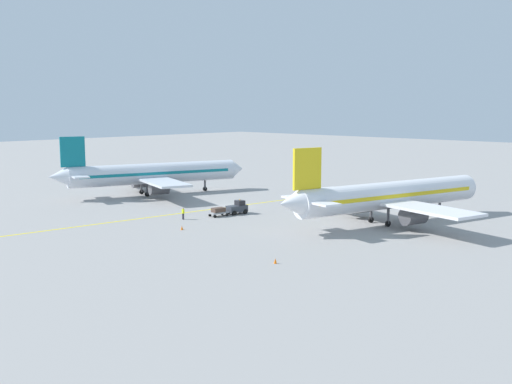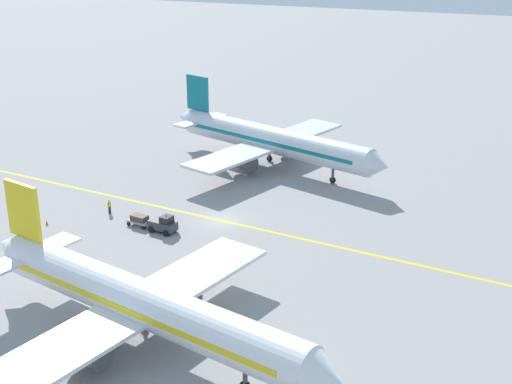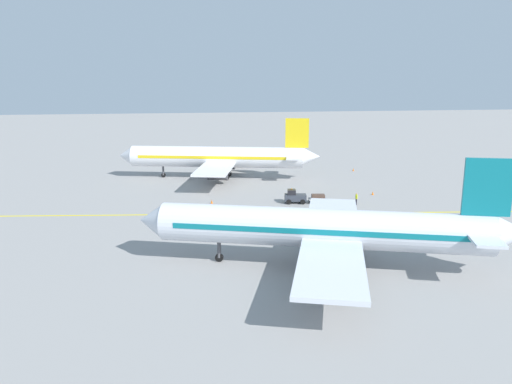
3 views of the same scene
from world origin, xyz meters
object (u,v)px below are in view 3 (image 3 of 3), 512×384
baggage_tug_dark (295,197)px  traffic_cone_near_nose (353,170)px  traffic_cone_mid_apron (373,193)px  baggage_cart_trailing (318,198)px  ground_crew_worker (356,198)px  traffic_cone_by_wingtip (212,202)px  airplane_at_gate (326,229)px  airplane_adjacent_stand (219,157)px

baggage_tug_dark → traffic_cone_near_nose: baggage_tug_dark is taller
traffic_cone_mid_apron → baggage_cart_trailing: bearing=110.4°
baggage_tug_dark → baggage_cart_trailing: baggage_tug_dark is taller
traffic_cone_near_nose → baggage_cart_trailing: bearing=149.4°
baggage_tug_dark → ground_crew_worker: bearing=-105.8°
baggage_cart_trailing → traffic_cone_by_wingtip: (2.15, 14.83, -0.49)m
airplane_at_gate → traffic_cone_mid_apron: bearing=-30.0°
baggage_cart_trailing → traffic_cone_mid_apron: 10.26m
baggage_cart_trailing → traffic_cone_by_wingtip: bearing=81.8°
baggage_tug_dark → baggage_cart_trailing: bearing=-99.2°
traffic_cone_mid_apron → traffic_cone_near_nose: bearing=-11.7°
ground_crew_worker → traffic_cone_mid_apron: ground_crew_worker is taller
airplane_at_gate → ground_crew_worker: size_ratio=20.61×
traffic_cone_near_nose → baggage_tug_dark: bearing=143.2°
ground_crew_worker → airplane_adjacent_stand: bearing=37.9°
baggage_tug_dark → traffic_cone_by_wingtip: baggage_tug_dark is taller
airplane_at_gate → traffic_cone_near_nose: (47.09, -20.00, -3.43)m
airplane_adjacent_stand → ground_crew_worker: (-22.00, -17.12, -2.80)m
airplane_adjacent_stand → baggage_tug_dark: size_ratio=10.97×
airplane_at_gate → traffic_cone_mid_apron: (27.55, -15.94, -3.43)m
airplane_adjacent_stand → traffic_cone_near_nose: airplane_adjacent_stand is taller
airplane_at_gate → airplane_adjacent_stand: bearing=7.5°
traffic_cone_near_nose → traffic_cone_mid_apron: bearing=168.3°
baggage_cart_trailing → ground_crew_worker: ground_crew_worker is taller
traffic_cone_mid_apron → ground_crew_worker: bearing=139.3°
traffic_cone_near_nose → traffic_cone_mid_apron: 19.96m
airplane_adjacent_stand → traffic_cone_by_wingtip: airplane_adjacent_stand is taller
airplane_adjacent_stand → ground_crew_worker: airplane_adjacent_stand is taller
airplane_adjacent_stand → traffic_cone_by_wingtip: 18.57m
traffic_cone_mid_apron → traffic_cone_by_wingtip: bearing=93.3°
airplane_at_gate → traffic_cone_by_wingtip: airplane_at_gate is taller
traffic_cone_near_nose → traffic_cone_by_wingtip: 35.38m
airplane_at_gate → traffic_cone_near_nose: size_ratio=62.96×
airplane_at_gate → traffic_cone_by_wingtip: bearing=18.0°
traffic_cone_near_nose → traffic_cone_by_wingtip: same height
airplane_adjacent_stand → airplane_at_gate: bearing=-172.5°
airplane_adjacent_stand → traffic_cone_near_nose: 26.20m
traffic_cone_near_nose → airplane_at_gate: bearing=157.0°
airplane_adjacent_stand → traffic_cone_mid_apron: 27.59m
airplane_adjacent_stand → ground_crew_worker: bearing=-142.1°
baggage_tug_dark → traffic_cone_mid_apron: baggage_tug_dark is taller
airplane_at_gate → traffic_cone_by_wingtip: 27.69m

